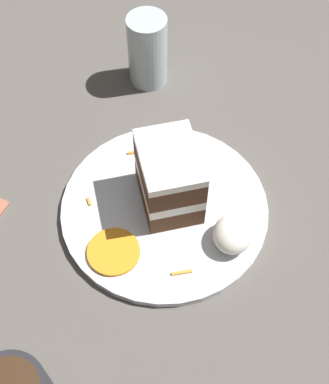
{
  "coord_description": "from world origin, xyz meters",
  "views": [
    {
      "loc": [
        0.39,
        0.13,
        0.66
      ],
      "look_at": [
        0.01,
        0.03,
        0.07
      ],
      "focal_mm": 50.0,
      "sensor_mm": 36.0,
      "label": 1
    }
  ],
  "objects": [
    {
      "name": "carrot_shreds_scatter",
      "position": [
        0.0,
        0.0,
        0.03
      ],
      "size": [
        0.19,
        0.17,
        0.0
      ],
      "color": "orange",
      "rests_on": "plate"
    },
    {
      "name": "cream_dollop",
      "position": [
        0.04,
        0.13,
        0.05
      ],
      "size": [
        0.06,
        0.05,
        0.04
      ],
      "primitive_type": "ellipsoid",
      "color": "white",
      "rests_on": "plate"
    },
    {
      "name": "cake_slice",
      "position": [
        0.0,
        0.04,
        0.08
      ],
      "size": [
        0.12,
        0.11,
        0.1
      ],
      "rotation": [
        0.0,
        0.0,
        5.2
      ],
      "color": "#4C2D19",
      "rests_on": "plate"
    },
    {
      "name": "orange_garnish",
      "position": [
        0.1,
        -0.01,
        0.04
      ],
      "size": [
        0.07,
        0.07,
        0.01
      ],
      "primitive_type": "cylinder",
      "color": "orange",
      "rests_on": "plate"
    },
    {
      "name": "drinking_glass",
      "position": [
        -0.23,
        -0.06,
        0.07
      ],
      "size": [
        0.06,
        0.06,
        0.12
      ],
      "color": "silver",
      "rests_on": "dining_table"
    },
    {
      "name": "dining_table",
      "position": [
        0.0,
        0.0,
        0.01
      ],
      "size": [
        1.06,
        0.94,
        0.02
      ],
      "primitive_type": "cube",
      "color": "#56514C",
      "rests_on": "ground"
    },
    {
      "name": "ground_plane",
      "position": [
        0.0,
        0.0,
        0.0
      ],
      "size": [
        6.0,
        6.0,
        0.0
      ],
      "primitive_type": "plane",
      "color": "#4C4742",
      "rests_on": "ground"
    },
    {
      "name": "plate",
      "position": [
        0.01,
        0.03,
        0.03
      ],
      "size": [
        0.29,
        0.29,
        0.01
      ],
      "primitive_type": "cylinder",
      "color": "silver",
      "rests_on": "dining_table"
    }
  ]
}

